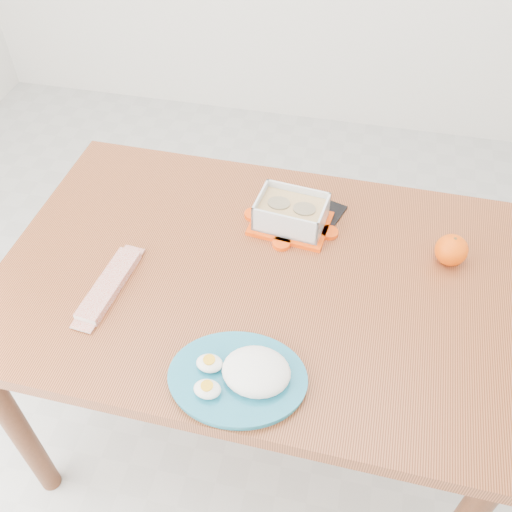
% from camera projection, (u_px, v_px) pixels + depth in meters
% --- Properties ---
extents(ground, '(3.50, 3.50, 0.00)m').
position_uv_depth(ground, '(218.00, 374.00, 2.09)').
color(ground, '#B7B7B2').
rests_on(ground, ground).
extents(dining_table, '(1.30, 0.88, 0.75)m').
position_uv_depth(dining_table, '(256.00, 296.00, 1.49)').
color(dining_table, '#AB5830').
rests_on(dining_table, ground).
extents(food_container, '(0.22, 0.18, 0.09)m').
position_uv_depth(food_container, '(291.00, 213.00, 1.51)').
color(food_container, '#FE4607').
rests_on(food_container, dining_table).
extents(orange_fruit, '(0.08, 0.08, 0.08)m').
position_uv_depth(orange_fruit, '(451.00, 250.00, 1.42)').
color(orange_fruit, '#FE3705').
rests_on(orange_fruit, dining_table).
extents(rice_plate, '(0.32, 0.32, 0.08)m').
position_uv_depth(rice_plate, '(243.00, 374.00, 1.19)').
color(rice_plate, '#196F8C').
rests_on(rice_plate, dining_table).
extents(candy_bar, '(0.08, 0.24, 0.02)m').
position_uv_depth(candy_bar, '(109.00, 285.00, 1.38)').
color(candy_bar, '#B42009').
rests_on(candy_bar, dining_table).
extents(smartphone, '(0.10, 0.14, 0.01)m').
position_uv_depth(smartphone, '(327.00, 217.00, 1.56)').
color(smartphone, black).
rests_on(smartphone, dining_table).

